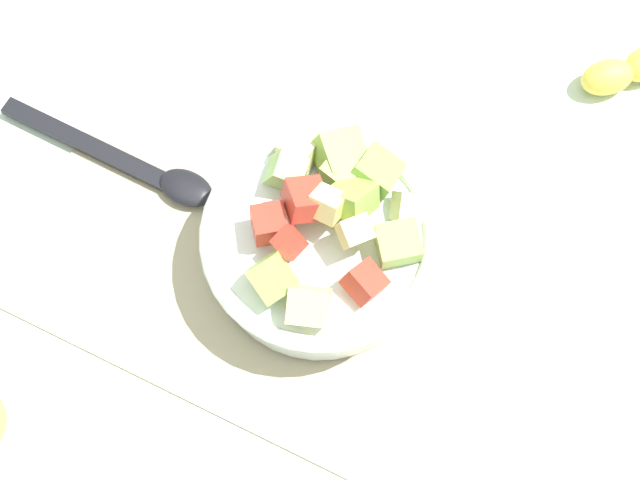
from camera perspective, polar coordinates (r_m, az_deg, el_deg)
ground_plane at (r=0.89m, az=-0.73°, el=-0.49°), size 2.40×2.40×0.00m
placemat at (r=0.88m, az=-0.73°, el=-0.42°), size 0.52×0.36×0.01m
salad_bowl at (r=0.84m, az=0.08°, el=-0.03°), size 0.22×0.22×0.11m
serving_spoon at (r=0.92m, az=-11.13°, el=4.40°), size 0.24×0.04×0.01m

